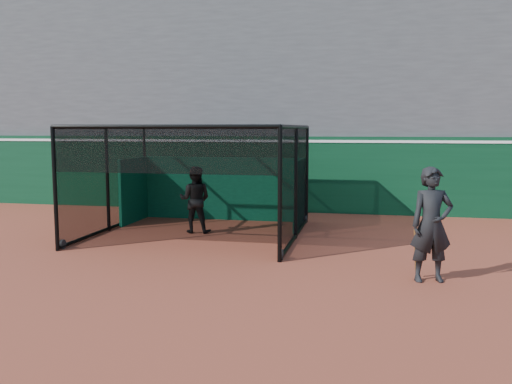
# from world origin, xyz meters

# --- Properties ---
(ground) EXTENTS (120.00, 120.00, 0.00)m
(ground) POSITION_xyz_m (0.00, 0.00, 0.00)
(ground) COLOR brown
(ground) RESTS_ON ground
(outfield_wall) EXTENTS (50.00, 0.50, 2.50)m
(outfield_wall) POSITION_xyz_m (0.00, 8.50, 1.29)
(outfield_wall) COLOR #09351D
(outfield_wall) RESTS_ON ground
(grandstand) EXTENTS (50.00, 7.85, 8.95)m
(grandstand) POSITION_xyz_m (0.00, 12.27, 4.48)
(grandstand) COLOR #4C4C4F
(grandstand) RESTS_ON ground
(batting_cage) EXTENTS (5.19, 5.10, 2.80)m
(batting_cage) POSITION_xyz_m (-1.10, 4.06, 1.40)
(batting_cage) COLOR black
(batting_cage) RESTS_ON ground
(batter) EXTENTS (0.90, 0.72, 1.77)m
(batter) POSITION_xyz_m (-1.26, 4.27, 0.88)
(batter) COLOR black
(batter) RESTS_ON ground
(on_deck_player) EXTENTS (0.86, 0.67, 2.08)m
(on_deck_player) POSITION_xyz_m (4.36, 0.69, 1.04)
(on_deck_player) COLOR black
(on_deck_player) RESTS_ON ground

